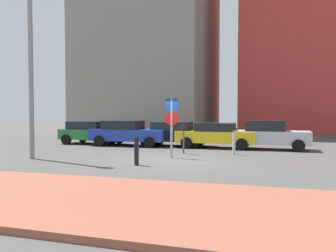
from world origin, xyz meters
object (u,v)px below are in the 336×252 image
at_px(parked_car_blue, 128,133).
at_px(parking_meter, 184,135).
at_px(parked_car_silver, 269,135).
at_px(traffic_bollard_mid, 137,151).
at_px(parked_car_black, 173,133).
at_px(parked_car_yellow, 216,135).
at_px(street_lamp, 30,48).
at_px(parked_car_green, 92,132).
at_px(parking_sign_post, 172,120).
at_px(traffic_bollard_near, 234,144).

xyz_separation_m(parked_car_blue, parking_meter, (4.16, -2.90, 0.12)).
relative_size(parked_car_silver, traffic_bollard_mid, 3.88).
distance_m(parked_car_blue, parked_car_silver, 8.14).
xyz_separation_m(parked_car_black, parking_meter, (1.48, -3.45, 0.15)).
bearing_deg(parked_car_blue, parking_meter, -34.87).
bearing_deg(parked_car_yellow, street_lamp, -136.15).
height_order(parked_car_green, parking_sign_post, parking_sign_post).
height_order(parked_car_green, parked_car_blue, parked_car_blue).
height_order(street_lamp, traffic_bollard_near, street_lamp).
relative_size(parked_car_black, traffic_bollard_mid, 3.93).
bearing_deg(traffic_bollard_near, parked_car_black, 141.02).
xyz_separation_m(parked_car_blue, traffic_bollard_near, (6.54, -2.57, -0.27)).
height_order(parking_sign_post, street_lamp, street_lamp).
height_order(parked_car_black, parked_car_yellow, parked_car_black).
height_order(parked_car_blue, traffic_bollard_mid, parked_car_blue).
distance_m(parked_car_blue, parked_car_yellow, 5.28).
bearing_deg(traffic_bollard_mid, parking_meter, 78.03).
bearing_deg(traffic_bollard_near, parking_meter, -172.15).
bearing_deg(traffic_bollard_near, traffic_bollard_mid, -126.65).
relative_size(parking_meter, traffic_bollard_mid, 1.31).
height_order(parked_car_green, street_lamp, street_lamp).
bearing_deg(parked_car_black, parked_car_silver, -3.30).
relative_size(parked_car_black, parking_meter, 3.00).
bearing_deg(parked_car_black, traffic_bollard_near, -38.98).
height_order(parked_car_blue, street_lamp, street_lamp).
bearing_deg(street_lamp, parking_sign_post, 19.63).
bearing_deg(parked_car_yellow, parked_car_black, 172.70).
bearing_deg(parked_car_silver, parked_car_blue, -178.31).
bearing_deg(parked_car_silver, parked_car_yellow, -179.65).
distance_m(parked_car_yellow, parking_sign_post, 4.95).
bearing_deg(parked_car_yellow, parked_car_green, 178.99).
bearing_deg(parked_car_blue, parked_car_black, 11.69).
height_order(parked_car_green, parked_car_yellow, parked_car_green).
xyz_separation_m(parked_car_green, parked_car_blue, (2.65, -0.36, 0.02)).
bearing_deg(traffic_bollard_near, parking_sign_post, -143.33).
distance_m(parked_car_silver, traffic_bollard_mid, 8.64).
xyz_separation_m(parked_car_green, parking_sign_post, (6.64, -4.83, 0.90)).
bearing_deg(traffic_bollard_near, parked_car_yellow, 114.37).
bearing_deg(street_lamp, parked_car_green, 97.65).
distance_m(parked_car_green, parked_car_silver, 10.79).
height_order(street_lamp, traffic_bollard_mid, street_lamp).
distance_m(parking_meter, traffic_bollard_mid, 4.12).
bearing_deg(parked_car_green, parked_car_yellow, -1.01).
bearing_deg(parked_car_green, parked_car_black, 2.07).
height_order(parked_car_silver, street_lamp, street_lamp).
height_order(parked_car_silver, traffic_bollard_mid, parked_car_silver).
distance_m(parked_car_yellow, traffic_bollard_mid, 7.41).
bearing_deg(traffic_bollard_mid, street_lamp, 175.33).
relative_size(parked_car_green, traffic_bollard_mid, 3.87).
xyz_separation_m(parked_car_green, parked_car_silver, (10.79, -0.12, 0.04)).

